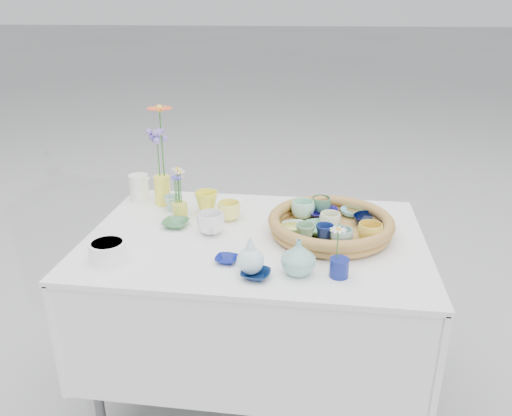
# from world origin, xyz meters

# --- Properties ---
(ground) EXTENTS (80.00, 80.00, 0.00)m
(ground) POSITION_xyz_m (0.00, 0.00, 0.00)
(ground) COLOR #A0A0A0
(display_table) EXTENTS (1.26, 0.86, 0.77)m
(display_table) POSITION_xyz_m (0.00, 0.00, 0.00)
(display_table) COLOR white
(display_table) RESTS_ON ground
(wicker_tray) EXTENTS (0.47, 0.47, 0.08)m
(wicker_tray) POSITION_xyz_m (0.28, 0.05, 0.80)
(wicker_tray) COLOR olive
(wicker_tray) RESTS_ON display_table
(tray_ceramic_0) EXTENTS (0.12, 0.12, 0.03)m
(tray_ceramic_0) POSITION_xyz_m (0.25, 0.17, 0.80)
(tray_ceramic_0) COLOR navy
(tray_ceramic_0) RESTS_ON wicker_tray
(tray_ceramic_1) EXTENTS (0.13, 0.13, 0.04)m
(tray_ceramic_1) POSITION_xyz_m (0.43, 0.12, 0.80)
(tray_ceramic_1) COLOR black
(tray_ceramic_1) RESTS_ON wicker_tray
(tray_ceramic_2) EXTENTS (0.11, 0.11, 0.07)m
(tray_ceramic_2) POSITION_xyz_m (0.42, -0.03, 0.82)
(tray_ceramic_2) COLOR gold
(tray_ceramic_2) RESTS_ON wicker_tray
(tray_ceramic_3) EXTENTS (0.16, 0.16, 0.03)m
(tray_ceramic_3) POSITION_xyz_m (0.25, 0.02, 0.80)
(tray_ceramic_3) COLOR #4B9066
(tray_ceramic_3) RESTS_ON wicker_tray
(tray_ceramic_4) EXTENTS (0.09, 0.09, 0.07)m
(tray_ceramic_4) POSITION_xyz_m (0.19, -0.06, 0.82)
(tray_ceramic_4) COLOR #699B74
(tray_ceramic_4) RESTS_ON wicker_tray
(tray_ceramic_5) EXTENTS (0.12, 0.12, 0.02)m
(tray_ceramic_5) POSITION_xyz_m (0.15, 0.03, 0.79)
(tray_ceramic_5) COLOR #92B5B3
(tray_ceramic_5) RESTS_ON wicker_tray
(tray_ceramic_6) EXTENTS (0.12, 0.12, 0.07)m
(tray_ceramic_6) POSITION_xyz_m (0.17, 0.15, 0.82)
(tray_ceramic_6) COLOR #A4E6C2
(tray_ceramic_6) RESTS_ON wicker_tray
(tray_ceramic_7) EXTENTS (0.10, 0.10, 0.06)m
(tray_ceramic_7) POSITION_xyz_m (0.28, 0.06, 0.81)
(tray_ceramic_7) COLOR white
(tray_ceramic_7) RESTS_ON wicker_tray
(tray_ceramic_8) EXTENTS (0.12, 0.12, 0.03)m
(tray_ceramic_8) POSITION_xyz_m (0.36, 0.20, 0.80)
(tray_ceramic_8) COLOR #82D8F4
(tray_ceramic_8) RESTS_ON wicker_tray
(tray_ceramic_9) EXTENTS (0.08, 0.08, 0.06)m
(tray_ceramic_9) POSITION_xyz_m (0.26, -0.04, 0.81)
(tray_ceramic_9) COLOR navy
(tray_ceramic_9) RESTS_ON wicker_tray
(tray_ceramic_10) EXTENTS (0.12, 0.12, 0.03)m
(tray_ceramic_10) POSITION_xyz_m (0.15, -0.02, 0.80)
(tray_ceramic_10) COLOR #E4D75F
(tray_ceramic_10) RESTS_ON wicker_tray
(tray_ceramic_11) EXTENTS (0.10, 0.10, 0.06)m
(tray_ceramic_11) POSITION_xyz_m (0.32, -0.07, 0.81)
(tray_ceramic_11) COLOR #8CB6AC
(tray_ceramic_11) RESTS_ON wicker_tray
(tray_ceramic_12) EXTENTS (0.10, 0.10, 0.06)m
(tray_ceramic_12) POSITION_xyz_m (0.24, 0.22, 0.81)
(tray_ceramic_12) COLOR #41744E
(tray_ceramic_12) RESTS_ON wicker_tray
(loose_ceramic_0) EXTENTS (0.12, 0.12, 0.09)m
(loose_ceramic_0) POSITION_xyz_m (-0.23, 0.21, 0.81)
(loose_ceramic_0) COLOR yellow
(loose_ceramic_0) RESTS_ON display_table
(loose_ceramic_1) EXTENTS (0.12, 0.12, 0.08)m
(loose_ceramic_1) POSITION_xyz_m (-0.13, 0.14, 0.80)
(loose_ceramic_1) COLOR #FAF16C
(loose_ceramic_1) RESTS_ON display_table
(loose_ceramic_2) EXTENTS (0.11, 0.11, 0.03)m
(loose_ceramic_2) POSITION_xyz_m (-0.32, 0.04, 0.78)
(loose_ceramic_2) COLOR #3D7647
(loose_ceramic_2) RESTS_ON display_table
(loose_ceramic_3) EXTENTS (0.11, 0.11, 0.08)m
(loose_ceramic_3) POSITION_xyz_m (-0.17, 0.00, 0.81)
(loose_ceramic_3) COLOR white
(loose_ceramic_3) RESTS_ON display_table
(loose_ceramic_4) EXTENTS (0.08, 0.08, 0.02)m
(loose_ceramic_4) POSITION_xyz_m (-0.07, -0.22, 0.77)
(loose_ceramic_4) COLOR navy
(loose_ceramic_4) RESTS_ON display_table
(loose_ceramic_5) EXTENTS (0.09, 0.09, 0.07)m
(loose_ceramic_5) POSITION_xyz_m (-0.38, 0.20, 0.80)
(loose_ceramic_5) COLOR #9FCBB6
(loose_ceramic_5) RESTS_ON display_table
(loose_ceramic_6) EXTENTS (0.11, 0.11, 0.02)m
(loose_ceramic_6) POSITION_xyz_m (0.04, -0.31, 0.78)
(loose_ceramic_6) COLOR #0A1D44
(loose_ceramic_6) RESTS_ON display_table
(fluted_bowl) EXTENTS (0.14, 0.14, 0.07)m
(fluted_bowl) POSITION_xyz_m (-0.47, -0.26, 0.80)
(fluted_bowl) COLOR white
(fluted_bowl) RESTS_ON display_table
(bud_vase_paleblue) EXTENTS (0.10, 0.10, 0.14)m
(bud_vase_paleblue) POSITION_xyz_m (0.02, -0.28, 0.83)
(bud_vase_paleblue) COLOR silver
(bud_vase_paleblue) RESTS_ON display_table
(bud_vase_seafoam) EXTENTS (0.13, 0.13, 0.12)m
(bud_vase_seafoam) POSITION_xyz_m (0.17, -0.26, 0.82)
(bud_vase_seafoam) COLOR #7EB6AC
(bud_vase_seafoam) RESTS_ON display_table
(bud_vase_cobalt) EXTENTS (0.08, 0.08, 0.06)m
(bud_vase_cobalt) POSITION_xyz_m (0.31, -0.27, 0.80)
(bud_vase_cobalt) COLOR navy
(bud_vase_cobalt) RESTS_ON display_table
(single_daisy) EXTENTS (0.08, 0.08, 0.12)m
(single_daisy) POSITION_xyz_m (0.30, -0.25, 0.88)
(single_daisy) COLOR white
(single_daisy) RESTS_ON bud_vase_cobalt
(tall_vase_yellow) EXTENTS (0.09, 0.09, 0.13)m
(tall_vase_yellow) POSITION_xyz_m (-0.44, 0.26, 0.83)
(tall_vase_yellow) COLOR #FFF040
(tall_vase_yellow) RESTS_ON display_table
(gerbera) EXTENTS (0.16, 0.16, 0.31)m
(gerbera) POSITION_xyz_m (-0.43, 0.27, 1.04)
(gerbera) COLOR #FF602D
(gerbera) RESTS_ON tall_vase_yellow
(hydrangea) EXTENTS (0.09, 0.09, 0.24)m
(hydrangea) POSITION_xyz_m (-0.45, 0.27, 0.98)
(hydrangea) COLOR #574E9F
(hydrangea) RESTS_ON tall_vase_yellow
(white_pitcher) EXTENTS (0.13, 0.10, 0.11)m
(white_pitcher) POSITION_xyz_m (-0.56, 0.31, 0.82)
(white_pitcher) COLOR white
(white_pitcher) RESTS_ON display_table
(daisy_cup) EXTENTS (0.06, 0.06, 0.07)m
(daisy_cup) POSITION_xyz_m (-0.33, 0.13, 0.80)
(daisy_cup) COLOR #DFD345
(daisy_cup) RESTS_ON display_table
(daisy_posy) EXTENTS (0.10, 0.10, 0.14)m
(daisy_posy) POSITION_xyz_m (-0.33, 0.14, 0.90)
(daisy_posy) COLOR silver
(daisy_posy) RESTS_ON daisy_cup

